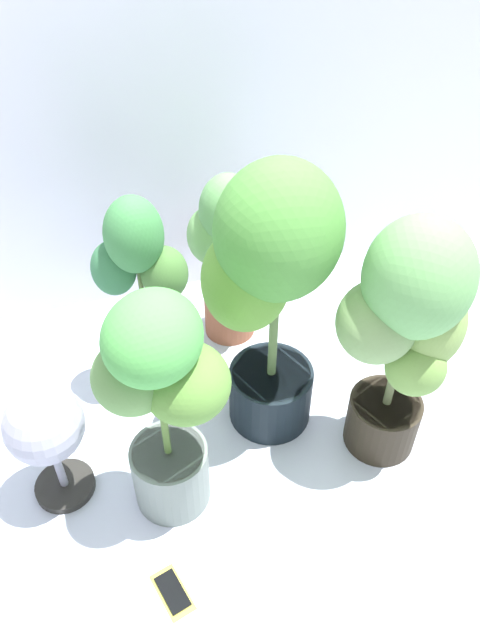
{
  "coord_description": "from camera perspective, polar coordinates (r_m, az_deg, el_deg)",
  "views": [
    {
      "loc": [
        -0.44,
        -1.13,
        1.66
      ],
      "look_at": [
        -0.04,
        0.15,
        0.4
      ],
      "focal_mm": 34.41,
      "sensor_mm": 36.0,
      "label": 1
    }
  ],
  "objects": [
    {
      "name": "potted_plant_back_left",
      "position": [
        1.96,
        -9.11,
        2.96
      ],
      "size": [
        0.34,
        0.25,
        0.74
      ],
      "color": "gray",
      "rests_on": "ground"
    },
    {
      "name": "ground_plane",
      "position": [
        2.06,
        2.48,
        -10.78
      ],
      "size": [
        8.0,
        8.0,
        0.0
      ],
      "primitive_type": "plane",
      "color": "silver",
      "rests_on": "ground"
    },
    {
      "name": "potted_plant_back_center",
      "position": [
        2.15,
        -0.98,
        6.46
      ],
      "size": [
        0.32,
        0.29,
        0.67
      ],
      "color": "#975237",
      "rests_on": "ground"
    },
    {
      "name": "potted_plant_front_left",
      "position": [
        1.58,
        -7.24,
        -7.09
      ],
      "size": [
        0.39,
        0.35,
        0.78
      ],
      "color": "slate",
      "rests_on": "ground"
    },
    {
      "name": "floor_fan",
      "position": [
        1.79,
        -17.62,
        -9.8
      ],
      "size": [
        0.31,
        0.31,
        0.43
      ],
      "rotation": [
        0.0,
        0.0,
        -2.11
      ],
      "color": "#262521",
      "rests_on": "ground"
    },
    {
      "name": "cell_phone",
      "position": [
        1.81,
        -6.29,
        -23.84
      ],
      "size": [
        0.1,
        0.16,
        0.01
      ],
      "rotation": [
        0.0,
        0.0,
        -2.88
      ],
      "color": "gold",
      "rests_on": "ground"
    },
    {
      "name": "potted_plant_center",
      "position": [
        1.7,
        2.7,
        3.64
      ],
      "size": [
        0.42,
        0.38,
        0.94
      ],
      "color": "black",
      "rests_on": "ground"
    },
    {
      "name": "potted_plant_front_right",
      "position": [
        1.72,
        15.17,
        -0.51
      ],
      "size": [
        0.44,
        0.37,
        0.85
      ],
      "color": "#2B2419",
      "rests_on": "ground"
    },
    {
      "name": "mylar_back_wall",
      "position": [
        2.14,
        -4.86,
        24.97
      ],
      "size": [
        3.2,
        0.01,
        2.0
      ],
      "primitive_type": "cube",
      "color": "silver",
      "rests_on": "ground"
    }
  ]
}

